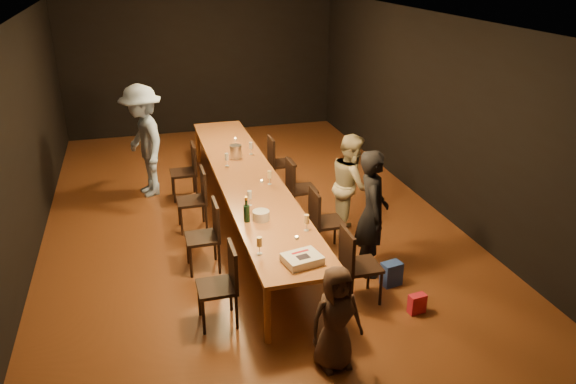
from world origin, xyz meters
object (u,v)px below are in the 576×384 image
object	(u,v)px
birthday_cake	(302,259)
champagne_bottle	(247,209)
chair_right_3	(282,162)
chair_right_1	(328,221)
chair_right_0	(361,265)
chair_left_0	(217,286)
woman_tan	(351,185)
chair_left_1	(202,237)
chair_left_3	(183,172)
chair_left_2	(191,200)
ice_bucket	(236,152)
chair_right_2	(302,188)
child	(336,318)
plate_stack	(261,215)
table	(248,179)
woman_birthday	(372,213)
man_blue	(144,141)

from	to	relation	value
birthday_cake	champagne_bottle	distance (m)	1.21
chair_right_3	chair_right_1	bearing A→B (deg)	-0.00
chair_right_0	champagne_bottle	xyz separation A→B (m)	(-1.17, 0.91, 0.45)
chair_left_0	birthday_cake	bearing A→B (deg)	-104.31
chair_right_1	woman_tan	distance (m)	0.77
chair_right_1	chair_left_1	bearing A→B (deg)	-90.00
chair_right_1	chair_left_3	world-z (taller)	same
chair_left_2	chair_left_3	size ratio (longest dim) A/B	1.00
chair_left_0	ice_bucket	xyz separation A→B (m)	(0.83, 3.25, 0.39)
chair_right_2	chair_right_3	distance (m)	1.20
chair_left_1	child	bearing A→B (deg)	-155.45
chair_right_2	chair_left_1	bearing A→B (deg)	-54.78
chair_right_3	chair_left_0	bearing A→B (deg)	-25.28
plate_stack	woman_tan	bearing A→B (deg)	27.35
chair_right_2	chair_right_1	bearing A→B (deg)	-0.00
child	ice_bucket	bearing A→B (deg)	86.71
table	chair_right_1	size ratio (longest dim) A/B	6.45
chair_left_3	table	bearing A→B (deg)	-144.69
table	chair_left_1	size ratio (longest dim) A/B	6.45
chair_right_2	chair_left_0	bearing A→B (deg)	-35.31
chair_right_3	woman_birthday	distance (m)	3.07
ice_bucket	chair_left_1	bearing A→B (deg)	-112.15
chair_left_1	chair_left_3	bearing A→B (deg)	0.00
chair_right_2	child	world-z (taller)	child
chair_right_2	man_blue	size ratio (longest dim) A/B	0.49
chair_left_1	woman_tan	bearing A→B (deg)	-77.52
woman_birthday	child	xyz separation A→B (m)	(-1.05, -1.58, -0.27)
chair_right_1	chair_right_2	distance (m)	1.20
woman_tan	champagne_bottle	xyz separation A→B (m)	(-1.69, -0.78, 0.17)
chair_right_3	child	bearing A→B (deg)	-8.48
chair_right_3	child	xyz separation A→B (m)	(-0.69, -4.62, 0.09)
chair_left_3	ice_bucket	xyz separation A→B (m)	(0.83, -0.35, 0.39)
chair_right_2	ice_bucket	bearing A→B (deg)	-134.51
chair_right_1	birthday_cake	distance (m)	1.67
chair_left_3	woman_birthday	bearing A→B (deg)	-145.84
man_blue	ice_bucket	distance (m)	1.58
table	chair_right_1	bearing A→B (deg)	-54.69
chair_right_1	chair_left_2	distance (m)	2.08
chair_right_2	chair_left_1	world-z (taller)	same
child	birthday_cake	size ratio (longest dim) A/B	2.48
woman_tan	ice_bucket	size ratio (longest dim) A/B	6.91
chair_right_3	birthday_cake	world-z (taller)	chair_right_3
chair_right_0	woman_tan	world-z (taller)	woman_tan
chair_right_0	birthday_cake	distance (m)	0.89
chair_left_0	chair_right_3	bearing A→B (deg)	-25.28
chair_right_2	plate_stack	xyz separation A→B (m)	(-0.99, -1.49, 0.34)
chair_right_2	woman_birthday	bearing A→B (deg)	11.04
chair_left_3	man_blue	distance (m)	0.83
chair_right_3	champagne_bottle	size ratio (longest dim) A/B	2.81
chair_right_0	woman_birthday	distance (m)	0.76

